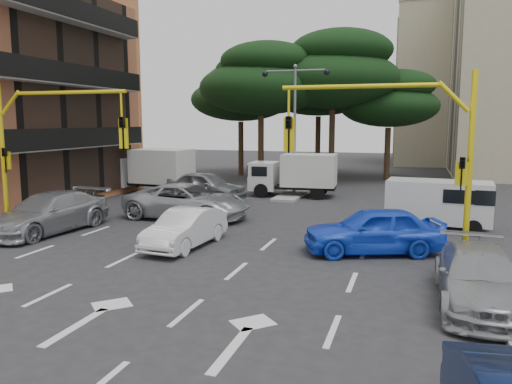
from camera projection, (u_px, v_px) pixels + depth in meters
ground at (177, 265)px, 15.82m from camera, size 120.00×120.00×0.00m
median_strip at (294, 194)px, 30.90m from camera, size 1.40×6.00×0.15m
apartment_beige_far at (477, 84)px, 52.25m from camera, size 16.20×12.15×16.70m
pine_left_near at (262, 79)px, 36.65m from camera, size 9.15×9.15×10.23m
pine_center at (334, 70)px, 36.93m from camera, size 9.98×9.98×11.16m
pine_left_far at (241, 92)px, 41.42m from camera, size 8.32×8.32×9.30m
pine_right at (390, 99)px, 37.91m from camera, size 7.49×7.49×8.37m
pine_back at (319, 85)px, 42.35m from camera, size 9.15×9.15×10.23m
signal_mast_right at (407, 143)px, 15.11m from camera, size 5.79×0.37×6.00m
signal_mast_left at (39, 138)px, 19.20m from camera, size 5.79×0.37×6.00m
street_lamp_center at (295, 106)px, 30.15m from camera, size 4.16×0.36×7.77m
car_white_hatch at (185, 228)px, 18.08m from camera, size 1.76×4.25×1.37m
car_blue_compact at (373, 230)px, 17.18m from camera, size 5.14×3.46×1.62m
car_silver_wagon at (49, 213)px, 20.47m from camera, size 2.83×5.79×1.62m
car_silver_cross_a at (187, 201)px, 23.29m from camera, size 6.03×3.03×1.64m
car_silver_cross_b at (206, 186)px, 28.90m from camera, size 5.14×2.92×1.65m
car_silver_parked at (480, 278)px, 12.31m from camera, size 2.01×4.88×1.41m
van_white at (438, 204)px, 21.10m from camera, size 4.34×2.24×2.10m
box_truck_a at (148, 171)px, 31.54m from camera, size 5.89×2.81×2.82m
box_truck_b at (294, 175)px, 30.18m from camera, size 5.39×2.53×2.59m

